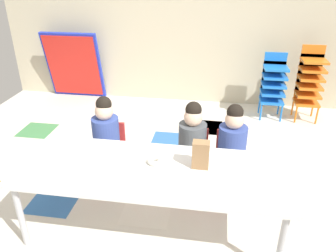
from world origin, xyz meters
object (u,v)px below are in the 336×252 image
object	(u,v)px
paper_plate_center_table	(91,175)
folded_activity_table	(74,66)
kid_chair_blue_stack	(273,82)
paper_bag_brown	(201,155)
seated_child_middle_seat	(192,139)
kid_chair_orange_stack	(310,80)
paper_plate_near_edge	(155,163)
craft_table	(152,173)
seated_child_near_camera	(106,132)
donut_powdered_on_plate	(155,161)
seated_child_far_right	(232,142)

from	to	relation	value
paper_plate_center_table	folded_activity_table	bearing A→B (deg)	115.54
kid_chair_blue_stack	paper_bag_brown	bearing A→B (deg)	-109.54
seated_child_middle_seat	kid_chair_orange_stack	world-z (taller)	kid_chair_orange_stack
paper_plate_near_edge	paper_plate_center_table	world-z (taller)	same
seated_child_middle_seat	paper_bag_brown	size ratio (longest dim) A/B	4.17
craft_table	kid_chair_blue_stack	world-z (taller)	kid_chair_blue_stack
seated_child_near_camera	paper_plate_center_table	bearing A→B (deg)	-79.25
seated_child_middle_seat	kid_chair_blue_stack	size ratio (longest dim) A/B	1.00
paper_plate_near_edge	donut_powdered_on_plate	size ratio (longest dim) A/B	1.46
seated_child_near_camera	folded_activity_table	xyz separation A→B (m)	(-1.27, 2.18, -0.02)
paper_plate_near_edge	seated_child_near_camera	bearing A→B (deg)	136.79
kid_chair_orange_stack	paper_plate_near_edge	size ratio (longest dim) A/B	5.78
craft_table	paper_plate_near_edge	distance (m)	0.08
craft_table	folded_activity_table	size ratio (longest dim) A/B	1.93
seated_child_far_right	paper_plate_center_table	size ratio (longest dim) A/B	5.10
seated_child_near_camera	seated_child_middle_seat	bearing A→B (deg)	0.00
seated_child_middle_seat	kid_chair_blue_stack	world-z (taller)	seated_child_middle_seat
seated_child_near_camera	seated_child_middle_seat	size ratio (longest dim) A/B	1.00
paper_plate_near_edge	seated_child_far_right	bearing A→B (deg)	41.81
paper_plate_near_edge	kid_chair_orange_stack	bearing A→B (deg)	55.23
donut_powdered_on_plate	seated_child_far_right	bearing A→B (deg)	41.81
kid_chair_orange_stack	donut_powdered_on_plate	world-z (taller)	kid_chair_orange_stack
seated_child_near_camera	kid_chair_orange_stack	bearing A→B (deg)	39.63
paper_plate_center_table	kid_chair_orange_stack	bearing A→B (deg)	51.36
seated_child_near_camera	kid_chair_blue_stack	xyz separation A→B (m)	(1.81, 1.90, -0.04)
craft_table	paper_plate_center_table	world-z (taller)	paper_plate_center_table
paper_plate_near_edge	donut_powdered_on_plate	distance (m)	0.02
seated_child_near_camera	seated_child_far_right	size ratio (longest dim) A/B	1.00
craft_table	paper_bag_brown	distance (m)	0.41
kid_chair_blue_stack	paper_plate_near_edge	world-z (taller)	kid_chair_blue_stack
kid_chair_blue_stack	seated_child_middle_seat	bearing A→B (deg)	-117.14
craft_table	seated_child_middle_seat	distance (m)	0.67
seated_child_far_right	kid_chair_blue_stack	bearing A→B (deg)	72.33
folded_activity_table	paper_bag_brown	bearing A→B (deg)	-50.84
craft_table	seated_child_middle_seat	size ratio (longest dim) A/B	2.29
seated_child_middle_seat	donut_powdered_on_plate	world-z (taller)	seated_child_middle_seat
donut_powdered_on_plate	seated_child_middle_seat	bearing A→B (deg)	65.59
seated_child_near_camera	kid_chair_orange_stack	distance (m)	2.97
paper_plate_center_table	donut_powdered_on_plate	world-z (taller)	donut_powdered_on_plate
kid_chair_orange_stack	donut_powdered_on_plate	xyz separation A→B (m)	(-1.70, -2.45, 0.06)
seated_child_middle_seat	kid_chair_blue_stack	distance (m)	2.13
kid_chair_orange_stack	donut_powdered_on_plate	bearing A→B (deg)	-124.77
seated_child_near_camera	seated_child_middle_seat	world-z (taller)	same
kid_chair_blue_stack	donut_powdered_on_plate	size ratio (longest dim) A/B	7.46
seated_child_middle_seat	donut_powdered_on_plate	bearing A→B (deg)	-114.41
seated_child_middle_seat	seated_child_far_right	world-z (taller)	same
seated_child_middle_seat	seated_child_far_right	distance (m)	0.37
seated_child_near_camera	seated_child_far_right	world-z (taller)	same
kid_chair_blue_stack	paper_bag_brown	distance (m)	2.59
paper_plate_near_edge	donut_powdered_on_plate	world-z (taller)	donut_powdered_on_plate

